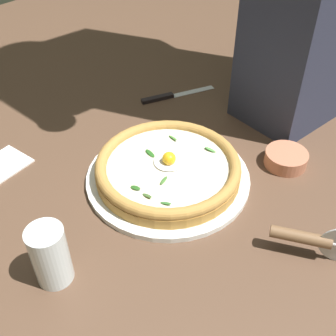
# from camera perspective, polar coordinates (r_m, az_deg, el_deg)

# --- Properties ---
(ground_plane) EXTENTS (2.40, 2.40, 0.03)m
(ground_plane) POSITION_cam_1_polar(r_m,az_deg,el_deg) (0.91, 2.28, -2.28)
(ground_plane) COLOR brown
(ground_plane) RESTS_ON ground
(pizza_plate) EXTENTS (0.34, 0.34, 0.01)m
(pizza_plate) POSITION_cam_1_polar(r_m,az_deg,el_deg) (0.89, 0.00, -1.26)
(pizza_plate) COLOR white
(pizza_plate) RESTS_ON ground
(pizza) EXTENTS (0.30, 0.30, 0.06)m
(pizza) POSITION_cam_1_polar(r_m,az_deg,el_deg) (0.87, 0.00, 0.05)
(pizza) COLOR #B68138
(pizza) RESTS_ON pizza_plate
(side_bowl) EXTENTS (0.09, 0.09, 0.03)m
(side_bowl) POSITION_cam_1_polar(r_m,az_deg,el_deg) (0.96, 15.63, 1.25)
(side_bowl) COLOR #BC7052
(side_bowl) RESTS_ON ground
(pizza_cutter) EXTENTS (0.09, 0.15, 0.08)m
(pizza_cutter) POSITION_cam_1_polar(r_m,az_deg,el_deg) (0.77, 19.04, -9.12)
(pizza_cutter) COLOR silver
(pizza_cutter) RESTS_ON ground
(table_knife) EXTENTS (0.20, 0.10, 0.01)m
(table_knife) POSITION_cam_1_polar(r_m,az_deg,el_deg) (1.16, -0.05, 9.67)
(table_knife) COLOR silver
(table_knife) RESTS_ON ground
(drinking_glass) EXTENTS (0.06, 0.06, 0.11)m
(drinking_glass) POSITION_cam_1_polar(r_m,az_deg,el_deg) (0.72, -15.46, -11.74)
(drinking_glass) COLOR silver
(drinking_glass) RESTS_ON ground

